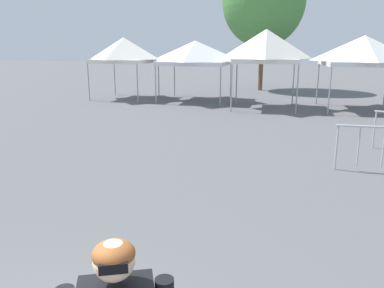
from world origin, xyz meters
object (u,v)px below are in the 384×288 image
canopy_tent_behind_center (124,50)px  canopy_tent_behind_right (364,51)px  canopy_tent_right_of_center (266,46)px  tree_behind_tents_right (264,1)px  canopy_tent_far_right (195,53)px  crowd_barrier_near_person (384,140)px

canopy_tent_behind_center → canopy_tent_behind_right: 11.86m
canopy_tent_right_of_center → tree_behind_tents_right: size_ratio=0.42×
canopy_tent_behind_right → tree_behind_tents_right: 9.18m
canopy_tent_behind_center → canopy_tent_far_right: (3.94, 0.01, -0.12)m
tree_behind_tents_right → crowd_barrier_near_person: size_ratio=4.00×
canopy_tent_behind_center → canopy_tent_behind_right: bearing=-6.3°
tree_behind_tents_right → canopy_tent_behind_right: bearing=-56.4°
canopy_tent_far_right → crowd_barrier_near_person: size_ratio=1.66×
crowd_barrier_near_person → tree_behind_tents_right: bearing=102.5°
canopy_tent_right_of_center → tree_behind_tents_right: bearing=94.5°
canopy_tent_behind_right → tree_behind_tents_right: size_ratio=0.42×
canopy_tent_behind_center → canopy_tent_far_right: bearing=0.1°
canopy_tent_behind_right → tree_behind_tents_right: bearing=123.6°
canopy_tent_right_of_center → canopy_tent_behind_right: (4.20, 0.43, -0.19)m
canopy_tent_behind_right → canopy_tent_far_right: bearing=170.5°
canopy_tent_behind_center → canopy_tent_behind_right: (11.79, -1.31, 0.02)m
canopy_tent_behind_right → crowd_barrier_near_person: (-1.09, -9.49, -1.86)m
crowd_barrier_near_person → canopy_tent_far_right: bearing=122.0°
canopy_tent_behind_center → tree_behind_tents_right: 9.63m
canopy_tent_behind_center → canopy_tent_far_right: canopy_tent_behind_center is taller
canopy_tent_right_of_center → crowd_barrier_near_person: bearing=-71.1°
canopy_tent_behind_center → tree_behind_tents_right: bearing=40.4°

